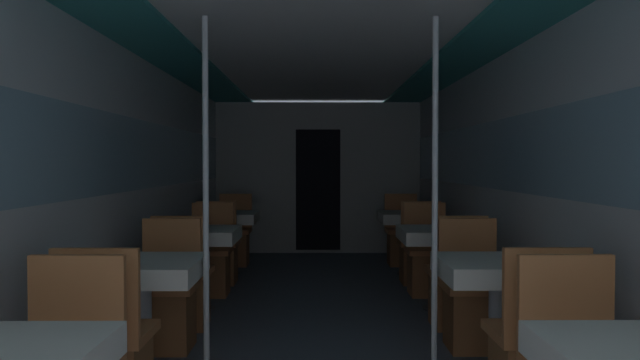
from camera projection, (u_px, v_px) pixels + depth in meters
wall_left at (127, 186)px, 4.84m from camera, size 0.05×10.06×2.17m
wall_right at (511, 186)px, 4.86m from camera, size 0.05×10.06×2.17m
ceiling_panel at (319, 45)px, 4.82m from camera, size 3.00×10.06×0.07m
bulkhead_far at (318, 178)px, 9.00m from camera, size 2.94×0.09×2.17m
dining_table_left_1 at (142, 277)px, 3.73m from camera, size 0.70×0.70×0.72m
chair_left_far_1 at (167, 308)px, 4.35m from camera, size 0.42×0.42×0.90m
support_pole_left_1 at (206, 199)px, 3.71m from camera, size 0.04×0.04×2.17m
dining_table_left_2 at (198, 240)px, 5.51m from camera, size 0.70×0.70×0.72m
chair_left_near_2 at (184, 292)px, 4.90m from camera, size 0.42×0.42×0.90m
chair_left_far_2 at (210, 266)px, 6.13m from camera, size 0.42×0.42×0.90m
dining_table_left_3 at (227, 221)px, 7.29m from camera, size 0.70×0.70×0.72m
chair_left_near_3 at (219, 257)px, 6.68m from camera, size 0.42×0.42×0.90m
chair_left_far_3 at (234, 243)px, 7.91m from camera, size 0.42×0.42×0.90m
dining_table_right_1 at (499, 277)px, 3.74m from camera, size 0.70×0.70×0.72m
chair_right_far_1 at (473, 308)px, 4.36m from camera, size 0.42×0.42×0.90m
support_pole_right_1 at (435, 199)px, 3.72m from camera, size 0.04×0.04×2.17m
dining_table_right_2 at (440, 240)px, 5.52m from camera, size 0.70×0.70×0.72m
chair_right_near_2 at (455, 291)px, 4.91m from camera, size 0.42×0.42×0.90m
chair_right_far_2 at (427, 266)px, 6.14m from camera, size 0.42×0.42×0.90m
dining_table_right_3 at (410, 221)px, 7.30m from camera, size 0.70×0.70×0.72m
chair_right_near_3 at (418, 257)px, 6.69m from camera, size 0.42×0.42×0.90m
chair_right_far_3 at (402, 242)px, 7.92m from camera, size 0.42×0.42×0.90m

